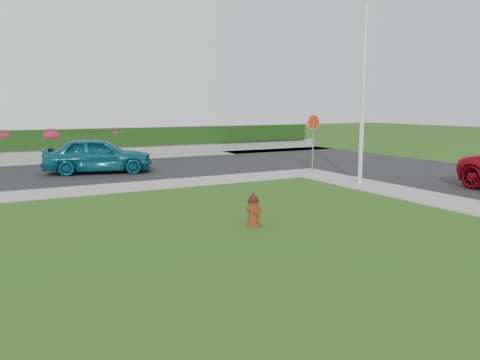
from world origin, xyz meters
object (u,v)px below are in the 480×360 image
sedan_teal (98,155)px  utility_pole (363,96)px  stop_sign (313,129)px  fire_hydrant (253,210)px

sedan_teal → utility_pole: (8.25, -7.98, 2.53)m
utility_pole → stop_sign: (0.59, 3.81, -1.39)m
utility_pole → stop_sign: 4.10m
sedan_teal → utility_pole: bearing=-119.0°
sedan_teal → stop_sign: size_ratio=1.78×
fire_hydrant → stop_sign: size_ratio=0.32×
utility_pole → fire_hydrant: bearing=-152.4°
sedan_teal → utility_pole: size_ratio=0.70×
utility_pole → sedan_teal: bearing=135.9°
sedan_teal → fire_hydrant: bearing=-157.6°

